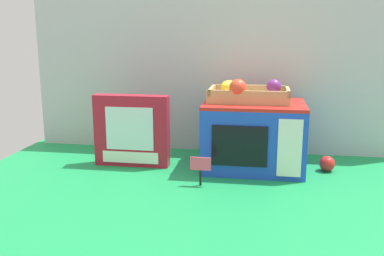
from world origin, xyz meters
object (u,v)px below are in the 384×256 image
at_px(cookie_set_box, 132,131).
at_px(loose_toy_apple, 327,164).
at_px(food_groups_crate, 248,94).
at_px(price_sign, 200,167).
at_px(toy_microwave, 253,135).

xyz_separation_m(cookie_set_box, loose_toy_apple, (0.74, 0.04, -0.11)).
xyz_separation_m(food_groups_crate, cookie_set_box, (-0.44, -0.06, -0.14)).
bearing_deg(food_groups_crate, price_sign, -120.24).
height_order(food_groups_crate, cookie_set_box, food_groups_crate).
height_order(toy_microwave, price_sign, toy_microwave).
xyz_separation_m(cookie_set_box, price_sign, (0.29, -0.19, -0.07)).
bearing_deg(loose_toy_apple, food_groups_crate, 176.69).
distance_m(food_groups_crate, cookie_set_box, 0.46).
relative_size(price_sign, loose_toy_apple, 1.73).
height_order(cookie_set_box, price_sign, cookie_set_box).
relative_size(food_groups_crate, loose_toy_apple, 5.15).
bearing_deg(food_groups_crate, loose_toy_apple, -3.31).
distance_m(cookie_set_box, price_sign, 0.36).
relative_size(toy_microwave, food_groups_crate, 1.25).
relative_size(food_groups_crate, cookie_set_box, 1.03).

